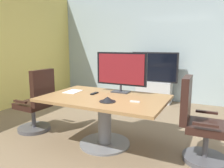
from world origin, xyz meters
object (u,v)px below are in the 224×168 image
conference_phone (108,99)px  remote_control (94,93)px  conference_table (105,110)px  tv_monitor (121,70)px  wall_display_unit (154,86)px  office_chair_left (37,106)px  office_chair_right (199,126)px

conference_phone → remote_control: bearing=140.6°
conference_table → conference_phone: bearing=-53.7°
tv_monitor → wall_display_unit: (-0.09, 2.36, -0.66)m
office_chair_left → remote_control: office_chair_left is taller
conference_table → office_chair_right: size_ratio=1.63×
office_chair_right → remote_control: 1.55m
conference_table → remote_control: remote_control is taller
office_chair_left → conference_phone: bearing=86.4°
tv_monitor → office_chair_right: bearing=-11.8°
wall_display_unit → conference_phone: (0.17, -2.99, 0.33)m
tv_monitor → remote_control: bearing=-136.9°
office_chair_left → office_chair_right: size_ratio=1.00×
tv_monitor → remote_control: (-0.32, -0.30, -0.35)m
conference_table → office_chair_right: office_chair_right is taller
office_chair_left → office_chair_right: bearing=97.6°
conference_table → wall_display_unit: bearing=90.1°
conference_table → remote_control: 0.33m
wall_display_unit → conference_table: bearing=-89.9°
wall_display_unit → tv_monitor: bearing=-87.8°
remote_control → conference_table: bearing=-21.9°
remote_control → conference_phone: bearing=-38.1°
office_chair_left → tv_monitor: tv_monitor is taller
tv_monitor → wall_display_unit: 2.45m
wall_display_unit → remote_control: bearing=-94.9°
conference_table → remote_control: (-0.23, 0.10, 0.21)m
conference_table → wall_display_unit: size_ratio=1.36×
remote_control → wall_display_unit: bearing=86.5°
tv_monitor → conference_phone: tv_monitor is taller
office_chair_left → conference_phone: (1.46, -0.17, 0.31)m
office_chair_right → remote_control: (-1.53, -0.05, 0.29)m
conference_table → office_chair_right: 1.31m
wall_display_unit → remote_control: (-0.23, -2.66, 0.31)m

